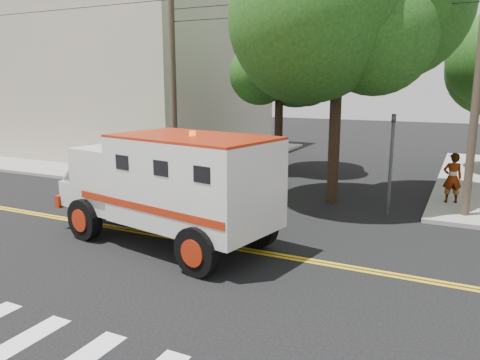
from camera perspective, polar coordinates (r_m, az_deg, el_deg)
The scene contains 12 objects.
ground at distance 13.75m, azimuth -2.33°, elevation -8.01°, with size 100.00×100.00×0.00m, color black.
sidewalk_nw at distance 32.05m, azimuth -12.06°, elevation 3.26°, with size 17.00×17.00×0.15m, color gray.
building_left at distance 34.15m, azimuth -13.54°, elevation 12.25°, with size 16.00×14.00×10.00m, color #B6AC95.
utility_pole_left at distance 21.00m, azimuth -8.15°, elevation 11.21°, with size 0.28×0.28×9.00m, color #382D23.
utility_pole_right at distance 17.55m, azimuth 26.97°, elevation 10.01°, with size 0.28×0.28×9.00m, color #382D23.
tree_main at distance 18.26m, azimuth 13.20°, elevation 19.48°, with size 6.08×5.70×9.85m.
tree_left at distance 24.82m, azimuth 5.39°, elevation 14.18°, with size 4.48×4.20×7.70m.
traffic_signal at distance 17.29m, azimuth 17.98°, elevation 3.12°, with size 0.15×0.18×3.60m.
accessibility_sign at distance 21.73m, azimuth -8.97°, elevation 2.90°, with size 0.45×0.10×2.02m.
palm_planter at distance 22.77m, azimuth -10.89°, elevation 3.95°, with size 3.52×2.63×2.36m.
armored_truck at distance 13.57m, azimuth -8.56°, elevation -0.27°, with size 7.50×3.94×3.25m.
pedestrian_a at distance 19.51m, azimuth 24.46°, elevation 0.24°, with size 0.70×0.46×1.93m, color gray.
Camera 1 is at (6.22, -11.35, 4.64)m, focal length 35.00 mm.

